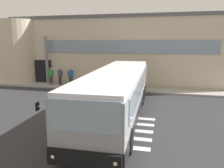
% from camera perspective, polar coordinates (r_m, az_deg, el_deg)
% --- Properties ---
extents(ground_plane, '(80.00, 90.00, 0.02)m').
position_cam_1_polar(ground_plane, '(15.77, -4.09, -4.97)').
color(ground_plane, '#2B2B2D').
rests_on(ground_plane, ground).
extents(bay_paint_stripes, '(4.40, 3.96, 0.01)m').
position_cam_1_polar(bay_paint_stripes, '(11.42, -0.82, -11.21)').
color(bay_paint_stripes, silver).
rests_on(bay_paint_stripes, ground).
extents(terminal_building, '(23.88, 13.80, 6.71)m').
position_cam_1_polar(terminal_building, '(26.63, 2.04, 8.89)').
color(terminal_building, beige).
rests_on(terminal_building, ground).
extents(boarding_curb, '(26.08, 2.00, 0.15)m').
position_cam_1_polar(boarding_curb, '(20.24, 0.02, -1.12)').
color(boarding_curb, '#9E9B93').
rests_on(boarding_curb, ground).
extents(entry_support_column, '(0.28, 0.28, 4.61)m').
position_cam_1_polar(entry_support_column, '(22.95, -16.34, 5.90)').
color(entry_support_column, slate).
rests_on(entry_support_column, boarding_curb).
extents(bus_main_foreground, '(3.02, 12.23, 2.70)m').
position_cam_1_polar(bus_main_foreground, '(12.71, 1.47, -2.58)').
color(bus_main_foreground, gray).
rests_on(bus_main_foreground, ground).
extents(passenger_near_column, '(0.48, 0.41, 1.68)m').
position_cam_1_polar(passenger_near_column, '(22.05, -15.33, 2.15)').
color(passenger_near_column, '#4C4233').
rests_on(passenger_near_column, boarding_curb).
extents(passenger_by_doorway, '(0.57, 0.44, 1.68)m').
position_cam_1_polar(passenger_by_doorway, '(21.98, -13.12, 2.32)').
color(passenger_by_doorway, '#2D2D33').
rests_on(passenger_by_doorway, boarding_curb).
extents(passenger_at_curb_edge, '(0.55, 0.35, 1.68)m').
position_cam_1_polar(passenger_at_curb_edge, '(21.59, -10.49, 2.17)').
color(passenger_at_curb_edge, '#1E2338').
rests_on(passenger_at_curb_edge, boarding_curb).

